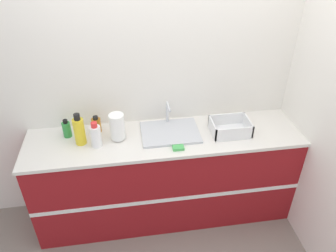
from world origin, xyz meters
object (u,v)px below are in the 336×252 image
object	(u,v)px
bottle_yellow	(79,131)
bottle_amber	(96,125)
sink	(170,131)
bottle_green	(67,129)
paper_towel_roll	(117,127)
dish_rack	(230,128)
bottle_white_spray	(96,136)

from	to	relation	value
bottle_yellow	bottle_amber	xyz separation A→B (m)	(0.12, 0.15, -0.06)
sink	bottle_green	distance (m)	0.86
bottle_amber	paper_towel_roll	bearing A→B (deg)	-37.47
sink	dish_rack	xyz separation A→B (m)	(0.51, -0.07, 0.03)
dish_rack	bottle_white_spray	xyz separation A→B (m)	(-1.12, -0.01, 0.05)
sink	bottle_amber	distance (m)	0.63
sink	paper_towel_roll	bearing A→B (deg)	-177.78
paper_towel_roll	bottle_green	xyz separation A→B (m)	(-0.42, 0.10, -0.05)
sink	bottle_amber	size ratio (longest dim) A/B	3.26
bottle_amber	bottle_green	world-z (taller)	bottle_green
sink	bottle_yellow	size ratio (longest dim) A/B	1.77
paper_towel_roll	bottle_white_spray	xyz separation A→B (m)	(-0.17, -0.07, -0.02)
sink	bottle_white_spray	world-z (taller)	same
sink	dish_rack	size ratio (longest dim) A/B	1.51
bottle_yellow	bottle_white_spray	size ratio (longest dim) A/B	1.25
paper_towel_roll	bottle_green	bearing A→B (deg)	166.64
bottle_yellow	bottle_amber	size ratio (longest dim) A/B	1.84
bottle_green	bottle_yellow	bearing A→B (deg)	-44.11
paper_towel_roll	bottle_yellow	bearing A→B (deg)	-177.20
paper_towel_roll	bottle_white_spray	size ratio (longest dim) A/B	1.05
paper_towel_roll	bottle_yellow	size ratio (longest dim) A/B	0.84
bottle_yellow	sink	bearing A→B (deg)	2.46
sink	paper_towel_roll	xyz separation A→B (m)	(-0.44, -0.02, 0.10)
bottle_white_spray	bottle_amber	distance (m)	0.21
bottle_yellow	dish_rack	bearing A→B (deg)	-1.84
bottle_white_spray	bottle_green	world-z (taller)	bottle_white_spray
bottle_white_spray	paper_towel_roll	bearing A→B (deg)	21.39
sink	bottle_yellow	distance (m)	0.75
bottle_yellow	bottle_green	size ratio (longest dim) A/B	1.71
sink	bottle_white_spray	bearing A→B (deg)	-172.09
sink	paper_towel_roll	world-z (taller)	paper_towel_roll
paper_towel_roll	sink	bearing A→B (deg)	2.22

